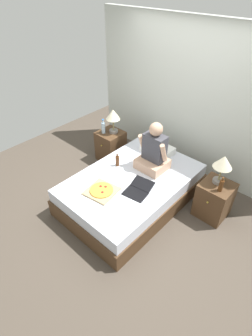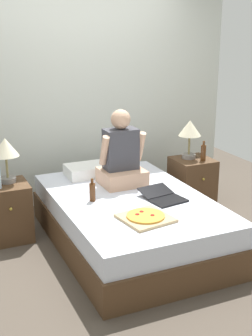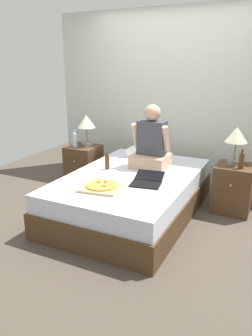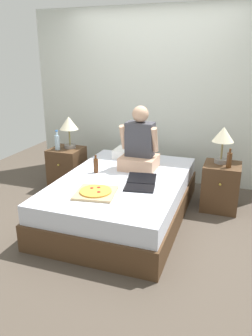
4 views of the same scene
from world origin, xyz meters
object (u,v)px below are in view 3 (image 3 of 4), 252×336
nightstand_left (84,165)px  person_seated (151,144)px  water_bottle (75,139)px  lamp_on_right_nightstand (236,137)px  bed (132,194)px  nightstand_right (233,188)px  beer_bottle_on_bed (107,162)px  beer_bottle (241,161)px  laptop (147,181)px  pizza_box (101,186)px  lamp_on_left_nightstand (86,124)px

nightstand_left → person_seated: 1.27m
water_bottle → lamp_on_right_nightstand: 2.22m
bed → nightstand_right: size_ratio=3.67×
beer_bottle_on_bed → beer_bottle: bearing=16.4°
laptop → pizza_box: 0.51m
nightstand_right → beer_bottle: bearing=-55.0°
nightstand_left → lamp_on_right_nightstand: size_ratio=1.30×
lamp_on_left_nightstand → pizza_box: lamp_on_left_nightstand is taller
nightstand_left → water_bottle: (-0.08, -0.09, 0.40)m
bed → nightstand_left: bearing=150.7°
beer_bottle → bed: bearing=-156.2°
water_bottle → person_seated: (1.24, -0.12, 0.08)m
person_seated → laptop: bearing=-71.9°
water_bottle → laptop: (1.43, -0.70, -0.18)m
lamp_on_left_nightstand → nightstand_right: size_ratio=0.77×
water_bottle → nightstand_right: bearing=2.3°
bed → nightstand_left: (-1.08, 0.61, 0.05)m
lamp_on_left_nightstand → beer_bottle_on_bed: 0.96m
nightstand_right → beer_bottle: beer_bottle is taller
beer_bottle → water_bottle: bearing=179.8°
lamp_on_left_nightstand → nightstand_left: bearing=-128.6°
nightstand_right → lamp_on_left_nightstand: bearing=178.6°
water_bottle → laptop: bearing=-26.2°
nightstand_right → beer_bottle: 0.41m
laptop → beer_bottle_on_bed: (-0.64, 0.25, 0.07)m
lamp_on_left_nightstand → pizza_box: (0.94, -1.19, -0.40)m
beer_bottle → nightstand_left: bearing=177.4°
lamp_on_right_nightstand → person_seated: 1.01m
bed → beer_bottle_on_bed: (-0.37, 0.06, 0.34)m
water_bottle → lamp_on_right_nightstand: lamp_on_right_nightstand is taller
nightstand_right → lamp_on_right_nightstand: size_ratio=1.30×
nightstand_left → nightstand_right: 2.16m
nightstand_left → beer_bottle: (2.23, -0.10, 0.39)m
beer_bottle → laptop: bearing=-141.8°
lamp_on_right_nightstand → person_seated: person_seated is taller
bed → beer_bottle: beer_bottle is taller
lamp_on_left_nightstand → bed: bearing=-32.3°
pizza_box → bed: bearing=79.3°
lamp_on_right_nightstand → pizza_box: (-1.15, -1.19, -0.40)m
water_bottle → lamp_on_right_nightstand: bearing=3.6°
nightstand_left → beer_bottle: beer_bottle is taller
pizza_box → lamp_on_right_nightstand: bearing=46.0°
nightstand_right → beer_bottle: size_ratio=2.53×
nightstand_left → person_seated: size_ratio=0.75×
nightstand_left → laptop: (1.35, -0.79, 0.22)m
lamp_on_right_nightstand → pizza_box: bearing=-134.0°
lamp_on_left_nightstand → person_seated: (1.12, -0.26, -0.13)m
person_seated → laptop: 0.67m
nightstand_left → beer_bottle: bearing=-2.6°
water_bottle → nightstand_right: size_ratio=0.47×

